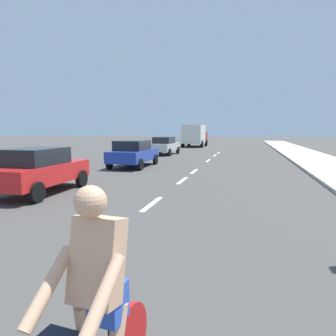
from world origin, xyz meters
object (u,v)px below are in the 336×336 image
at_px(parked_car_blue, 134,153).
at_px(parked_car_red, 39,169).
at_px(delivery_truck, 195,135).
at_px(parked_car_silver, 165,145).
at_px(cyclist, 84,328).

bearing_deg(parked_car_blue, parked_car_red, -94.09).
bearing_deg(delivery_truck, parked_car_silver, -91.46).
distance_m(parked_car_blue, parked_car_silver, 8.95).
relative_size(parked_car_blue, delivery_truck, 0.70).
height_order(cyclist, parked_car_red, cyclist).
bearing_deg(parked_car_silver, parked_car_blue, -84.28).
bearing_deg(parked_car_silver, delivery_truck, 90.14).
distance_m(cyclist, parked_car_red, 9.15).
relative_size(parked_car_red, parked_car_blue, 0.91).
bearing_deg(parked_car_red, parked_car_blue, 85.28).
bearing_deg(parked_car_blue, cyclist, -70.82).
bearing_deg(parked_car_blue, parked_car_silver, 92.64).
distance_m(parked_car_silver, delivery_truck, 13.26).
relative_size(parked_car_red, delivery_truck, 0.63).
xyz_separation_m(cyclist, parked_car_red, (-5.88, 7.01, 0.00)).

